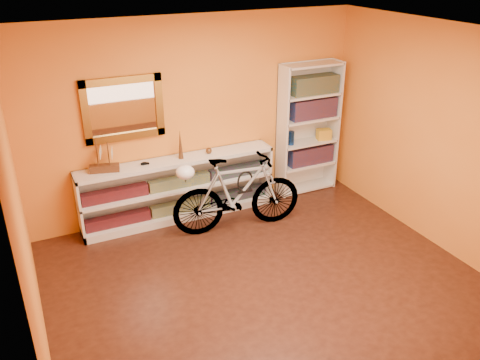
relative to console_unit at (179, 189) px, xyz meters
name	(u,v)px	position (x,y,z in m)	size (l,w,h in m)	color
floor	(268,284)	(0.36, -1.81, -0.43)	(4.50, 4.00, 0.01)	black
ceiling	(275,37)	(0.36, -1.81, 2.18)	(4.50, 4.00, 0.01)	silver
back_wall	(197,117)	(0.36, 0.19, 0.88)	(4.50, 0.01, 2.60)	orange
left_wall	(22,226)	(-1.90, -1.81, 0.88)	(0.01, 4.00, 2.60)	orange
right_wall	(443,140)	(2.61, -1.81, 0.88)	(0.01, 4.00, 2.60)	orange
gilt_mirror	(123,109)	(-0.59, 0.15, 1.12)	(0.98, 0.06, 0.78)	brown
wall_socket	(258,179)	(1.26, 0.17, -0.17)	(0.09, 0.01, 0.09)	silver
console_unit	(179,189)	(0.00, 0.00, 0.00)	(2.60, 0.35, 0.85)	silver
cd_row_lower	(181,206)	(0.00, -0.02, -0.26)	(2.50, 0.13, 0.14)	black
cd_row_upper	(179,182)	(0.00, -0.02, 0.11)	(2.50, 0.13, 0.14)	navy
model_ship	(103,156)	(-0.92, 0.00, 0.63)	(0.35, 0.13, 0.42)	#442513
toy_car	(145,165)	(-0.42, 0.00, 0.43)	(0.00, 0.00, 0.00)	black
bronze_ornament	(180,144)	(0.05, 0.00, 0.62)	(0.07, 0.07, 0.38)	brown
decorative_orb	(209,151)	(0.44, 0.00, 0.47)	(0.08, 0.08, 0.08)	brown
bookcase	(308,129)	(1.99, 0.03, 0.52)	(0.90, 0.30, 1.90)	silver
book_row_a	(310,155)	(2.04, 0.03, 0.12)	(0.70, 0.22, 0.26)	maroon
book_row_b	(313,108)	(2.04, 0.03, 0.83)	(0.70, 0.22, 0.28)	maroon
book_row_c	(314,85)	(2.04, 0.03, 1.16)	(0.70, 0.22, 0.25)	#184854
travel_mug	(291,138)	(1.70, 0.01, 0.44)	(0.09, 0.09, 0.20)	navy
red_tin	(297,88)	(1.79, 0.06, 1.14)	(0.15, 0.15, 0.20)	maroon
yellow_bag	(324,134)	(2.24, -0.01, 0.42)	(0.20, 0.13, 0.15)	gold
bicycle	(238,193)	(0.57, -0.60, 0.08)	(1.71, 0.44, 1.01)	silver
helmet	(185,172)	(-0.08, -0.51, 0.46)	(0.23, 0.22, 0.17)	white
u_lock	(245,182)	(0.67, -0.61, 0.23)	(0.22, 0.22, 0.02)	black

